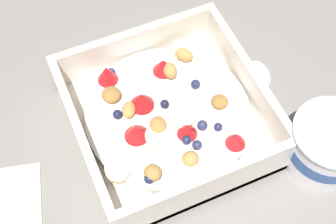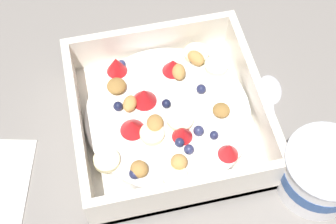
% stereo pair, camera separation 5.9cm
% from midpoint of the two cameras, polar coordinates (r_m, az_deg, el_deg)
% --- Properties ---
extents(ground_plane, '(2.40, 2.40, 0.00)m').
position_cam_midpoint_polar(ground_plane, '(0.61, -3.20, -3.08)').
color(ground_plane, gray).
extents(fruit_bowl, '(0.23, 0.23, 0.06)m').
position_cam_midpoint_polar(fruit_bowl, '(0.60, -2.89, -0.66)').
color(fruit_bowl, white).
rests_on(fruit_bowl, ground).
extents(spoon, '(0.06, 0.17, 0.01)m').
position_cam_midpoint_polar(spoon, '(0.65, 8.78, 2.53)').
color(spoon, silver).
rests_on(spoon, ground).
extents(yogurt_cup, '(0.09, 0.09, 0.07)m').
position_cam_midpoint_polar(yogurt_cup, '(0.58, 15.58, -4.08)').
color(yogurt_cup, white).
rests_on(yogurt_cup, ground).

